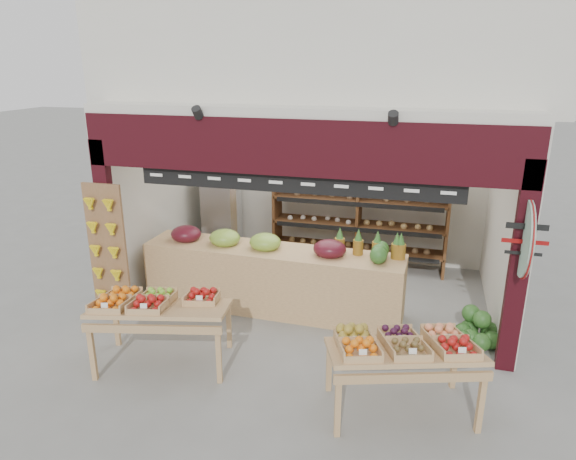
% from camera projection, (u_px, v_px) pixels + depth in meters
% --- Properties ---
extents(ground, '(60.00, 60.00, 0.00)m').
position_uv_depth(ground, '(309.00, 305.00, 8.09)').
color(ground, slate).
rests_on(ground, ground).
extents(shop_structure, '(6.36, 5.12, 5.40)m').
position_uv_depth(shop_structure, '(335.00, 44.00, 8.33)').
color(shop_structure, silver).
rests_on(shop_structure, ground).
extents(banana_board, '(0.60, 0.15, 1.80)m').
position_uv_depth(banana_board, '(106.00, 248.00, 7.35)').
color(banana_board, brown).
rests_on(banana_board, ground).
extents(gift_sign, '(0.04, 0.93, 0.92)m').
position_uv_depth(gift_sign, '(525.00, 239.00, 5.80)').
color(gift_sign, '#A3CEBB').
rests_on(gift_sign, ground).
extents(back_shelving, '(3.15, 0.52, 1.93)m').
position_uv_depth(back_shelving, '(359.00, 207.00, 9.26)').
color(back_shelving, brown).
rests_on(back_shelving, ground).
extents(refrigerator, '(0.78, 0.78, 1.69)m').
position_uv_depth(refrigerator, '(223.00, 214.00, 9.89)').
color(refrigerator, silver).
rests_on(refrigerator, ground).
extents(cardboard_stack, '(0.97, 0.72, 0.60)m').
position_uv_depth(cardboard_stack, '(222.00, 262.00, 9.24)').
color(cardboard_stack, beige).
rests_on(cardboard_stack, ground).
extents(mid_counter, '(3.96, 0.88, 1.22)m').
position_uv_depth(mid_counter, '(272.00, 277.00, 7.80)').
color(mid_counter, tan).
rests_on(mid_counter, ground).
extents(display_table_left, '(1.80, 1.26, 1.04)m').
position_uv_depth(display_table_left, '(153.00, 304.00, 6.33)').
color(display_table_left, tan).
rests_on(display_table_left, ground).
extents(display_table_right, '(1.77, 1.32, 1.01)m').
position_uv_depth(display_table_right, '(403.00, 346.00, 5.41)').
color(display_table_right, tan).
rests_on(display_table_right, ground).
extents(watermelon_pile, '(0.66, 0.62, 0.47)m').
position_uv_depth(watermelon_pile, '(477.00, 332.00, 6.95)').
color(watermelon_pile, '#194617').
rests_on(watermelon_pile, ground).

